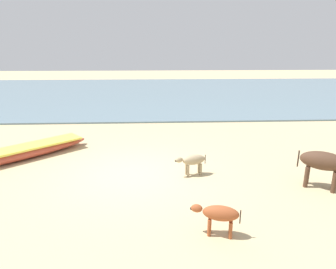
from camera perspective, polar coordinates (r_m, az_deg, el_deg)
ground at (r=8.99m, az=-7.09°, el=-7.66°), size 80.00×80.00×0.00m
sea_water at (r=24.59m, az=-4.41°, el=8.08°), size 60.00×20.00×0.08m
fishing_boat_2 at (r=11.17m, az=-27.15°, el=-3.26°), size 4.29×3.93×0.61m
cow_adult_dark at (r=8.83m, az=28.14°, el=-4.83°), size 1.46×1.11×1.03m
calf_near_rust at (r=6.17m, az=9.80°, el=-14.94°), size 0.99×0.46×0.65m
calf_far_dun at (r=8.75m, az=4.80°, el=-5.05°), size 0.96×0.46×0.63m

